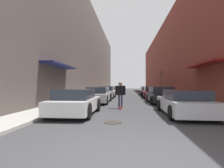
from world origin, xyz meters
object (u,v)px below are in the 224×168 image
(parked_car_left_1, at_px, (98,95))
(parked_car_left_2, at_px, (107,92))
(parked_car_left_3, at_px, (110,91))
(parked_car_right_2, at_px, (152,93))
(skateboarder, at_px, (120,92))
(parked_car_left_4, at_px, (113,90))
(parked_car_right_0, at_px, (184,103))
(parked_car_left_0, at_px, (76,102))
(traffic_light, at_px, (161,80))
(parked_car_right_3, at_px, (147,91))
(manhole_cover, at_px, (113,122))
(parked_car_right_1, at_px, (160,95))

(parked_car_left_1, distance_m, parked_car_left_2, 5.97)
(parked_car_left_3, relative_size, parked_car_right_2, 1.02)
(parked_car_right_2, xyz_separation_m, skateboarder, (-3.16, -9.12, 0.42))
(parked_car_left_4, bearing_deg, parked_car_right_0, -76.59)
(parked_car_left_2, distance_m, parked_car_left_3, 5.18)
(parked_car_right_2, height_order, skateboarder, skateboarder)
(parked_car_left_1, height_order, parked_car_right_2, parked_car_left_1)
(parked_car_left_4, xyz_separation_m, parked_car_right_2, (5.35, -11.24, -0.03))
(parked_car_left_2, xyz_separation_m, parked_car_right_2, (5.15, -0.25, -0.03))
(parked_car_left_2, xyz_separation_m, parked_car_left_3, (-0.15, 5.17, -0.00))
(parked_car_left_0, xyz_separation_m, parked_car_left_1, (0.12, 5.90, 0.01))
(parked_car_left_0, height_order, traffic_light, traffic_light)
(parked_car_left_4, relative_size, parked_car_right_3, 1.05)
(parked_car_left_4, bearing_deg, manhole_cover, -85.17)
(parked_car_right_2, bearing_deg, traffic_light, 71.77)
(manhole_cover, bearing_deg, parked_car_left_4, 94.83)
(parked_car_left_4, distance_m, parked_car_right_0, 23.14)
(parked_car_left_0, distance_m, traffic_light, 20.36)
(parked_car_left_2, height_order, manhole_cover, parked_car_left_2)
(skateboarder, distance_m, traffic_light, 17.27)
(parked_car_left_2, height_order, parked_car_left_4, parked_car_left_2)
(parked_car_left_1, xyz_separation_m, parked_car_right_2, (5.13, 5.72, -0.03))
(parked_car_left_1, distance_m, parked_car_right_0, 7.57)
(parked_car_left_2, xyz_separation_m, skateboarder, (2.00, -9.37, 0.39))
(parked_car_right_3, distance_m, manhole_cover, 18.33)
(parked_car_right_0, height_order, parked_car_right_1, parked_car_right_1)
(parked_car_right_1, relative_size, traffic_light, 1.20)
(parked_car_right_1, distance_m, manhole_cover, 8.41)
(parked_car_right_2, distance_m, manhole_cover, 13.64)
(parked_car_left_0, xyz_separation_m, parked_car_right_0, (5.26, 0.35, -0.02))
(parked_car_left_1, height_order, parked_car_right_0, parked_car_left_1)
(parked_car_left_1, xyz_separation_m, traffic_light, (7.50, 12.91, 1.67))
(parked_car_right_2, bearing_deg, parked_car_left_3, 134.36)
(parked_car_right_0, bearing_deg, parked_car_left_4, 103.41)
(parked_car_left_4, bearing_deg, skateboarder, -83.85)
(manhole_cover, bearing_deg, skateboarder, 88.28)
(parked_car_left_2, bearing_deg, traffic_light, 42.71)
(parked_car_left_0, distance_m, parked_car_right_3, 17.23)
(parked_car_right_1, bearing_deg, parked_car_left_0, -130.36)
(parked_car_left_0, distance_m, parked_car_left_4, 22.86)
(parked_car_right_0, xyz_separation_m, traffic_light, (2.35, 18.46, 1.70))
(skateboarder, bearing_deg, parked_car_left_3, 98.39)
(parked_car_left_2, relative_size, parked_car_right_3, 1.02)
(parked_car_left_1, height_order, parked_car_right_3, parked_car_left_1)
(parked_car_left_3, height_order, skateboarder, skateboarder)
(parked_car_left_1, xyz_separation_m, parked_car_left_4, (-0.22, 16.96, 0.00))
(parked_car_right_1, relative_size, parked_car_right_2, 0.99)
(parked_car_left_0, height_order, parked_car_left_3, parked_car_left_3)
(parked_car_left_0, bearing_deg, parked_car_right_3, 72.18)
(parked_car_right_1, relative_size, skateboarder, 2.54)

